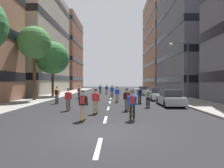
% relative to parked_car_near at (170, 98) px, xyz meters
% --- Properties ---
extents(ground_plane, '(138.37, 138.37, 0.00)m').
position_rel_parked_car_near_xyz_m(ground_plane, '(-5.77, 13.10, -0.70)').
color(ground_plane, black).
extents(sidewalk_left, '(3.89, 63.42, 0.14)m').
position_rel_parked_car_near_xyz_m(sidewalk_left, '(-14.69, 15.98, -0.63)').
color(sidewalk_left, gray).
rests_on(sidewalk_left, ground_plane).
extents(sidewalk_right, '(3.89, 63.42, 0.14)m').
position_rel_parked_car_near_xyz_m(sidewalk_right, '(3.14, 15.98, -0.63)').
color(sidewalk_right, gray).
rests_on(sidewalk_right, ground_plane).
extents(lane_markings, '(0.16, 52.20, 0.01)m').
position_rel_parked_car_near_xyz_m(lane_markings, '(-5.77, 13.04, -0.70)').
color(lane_markings, silver).
rests_on(lane_markings, ground_plane).
extents(building_left_mid, '(15.39, 20.23, 20.56)m').
position_rel_parked_car_near_xyz_m(building_left_mid, '(-24.27, 20.43, 9.67)').
color(building_left_mid, '#B2A893').
rests_on(building_left_mid, ground_plane).
extents(building_left_far, '(15.39, 17.39, 22.04)m').
position_rel_parked_car_near_xyz_m(building_left_far, '(-24.27, 42.89, 10.41)').
color(building_left_far, brown).
rests_on(building_left_far, ground_plane).
extents(building_right_mid, '(15.39, 19.44, 22.89)m').
position_rel_parked_car_near_xyz_m(building_right_mid, '(12.72, 20.43, 10.84)').
color(building_right_mid, slate).
rests_on(building_right_mid, ground_plane).
extents(building_right_far, '(15.39, 22.85, 28.67)m').
position_rel_parked_car_near_xyz_m(building_right_far, '(12.72, 42.89, 13.73)').
color(building_right_far, '#9E6B51').
rests_on(building_right_far, ground_plane).
extents(parked_car_near, '(1.82, 4.40, 1.52)m').
position_rel_parked_car_near_xyz_m(parked_car_near, '(0.00, 0.00, 0.00)').
color(parked_car_near, '#B2B7BF').
rests_on(parked_car_near, ground_plane).
extents(parked_car_mid, '(1.82, 4.40, 1.52)m').
position_rel_parked_car_near_xyz_m(parked_car_mid, '(0.00, 6.05, 0.00)').
color(parked_car_mid, silver).
rests_on(parked_car_mid, ground_plane).
extents(parked_car_far, '(1.82, 4.40, 1.52)m').
position_rel_parked_car_near_xyz_m(parked_car_far, '(0.00, 16.27, 0.00)').
color(parked_car_far, silver).
rests_on(parked_car_far, ground_plane).
extents(street_tree_near, '(3.81, 3.81, 8.64)m').
position_rel_parked_car_near_xyz_m(street_tree_near, '(-14.69, 4.36, 6.12)').
color(street_tree_near, '#4C3823').
rests_on(street_tree_near, sidewalk_left).
extents(street_tree_far, '(4.94, 4.94, 8.24)m').
position_rel_parked_car_near_xyz_m(street_tree_far, '(-14.69, 11.15, 5.19)').
color(street_tree_far, '#4C3823').
rests_on(street_tree_far, sidewalk_left).
extents(streetlamp_right, '(2.13, 0.30, 6.50)m').
position_rel_parked_car_near_xyz_m(streetlamp_right, '(2.39, 2.95, 3.44)').
color(streetlamp_right, '#3F3F44').
rests_on(streetlamp_right, sidewalk_right).
extents(skater_0, '(0.56, 0.92, 1.78)m').
position_rel_parked_car_near_xyz_m(skater_0, '(-2.64, 1.74, 0.32)').
color(skater_0, brown).
rests_on(skater_0, ground_plane).
extents(skater_1, '(0.53, 0.90, 1.78)m').
position_rel_parked_car_near_xyz_m(skater_1, '(-11.22, 1.58, 0.32)').
color(skater_1, brown).
rests_on(skater_1, ground_plane).
extents(skater_2, '(0.55, 0.91, 1.78)m').
position_rel_parked_car_near_xyz_m(skater_2, '(-4.97, 3.14, 0.29)').
color(skater_2, brown).
rests_on(skater_2, ground_plane).
extents(skater_3, '(0.56, 0.92, 1.78)m').
position_rel_parked_car_near_xyz_m(skater_3, '(-10.15, 8.28, 0.32)').
color(skater_3, brown).
rests_on(skater_3, ground_plane).
extents(skater_4, '(0.55, 0.91, 1.78)m').
position_rel_parked_car_near_xyz_m(skater_4, '(-2.29, -1.25, 0.32)').
color(skater_4, brown).
rests_on(skater_4, ground_plane).
extents(skater_5, '(0.56, 0.92, 1.78)m').
position_rel_parked_car_near_xyz_m(skater_5, '(-6.57, -4.84, 0.29)').
color(skater_5, brown).
rests_on(skater_5, ground_plane).
extents(skater_6, '(0.53, 0.90, 1.78)m').
position_rel_parked_car_near_xyz_m(skater_6, '(-8.12, 20.07, 0.29)').
color(skater_6, brown).
rests_on(skater_6, ground_plane).
extents(skater_7, '(0.53, 0.90, 1.78)m').
position_rel_parked_car_near_xyz_m(skater_7, '(-6.80, 18.39, 0.32)').
color(skater_7, brown).
rests_on(skater_7, ground_plane).
extents(skater_8, '(0.54, 0.91, 1.78)m').
position_rel_parked_car_near_xyz_m(skater_8, '(-7.06, -7.34, 0.32)').
color(skater_8, brown).
rests_on(skater_8, ground_plane).
extents(skater_9, '(0.56, 0.92, 1.78)m').
position_rel_parked_car_near_xyz_m(skater_9, '(-5.65, 10.54, 0.29)').
color(skater_9, brown).
rests_on(skater_9, ground_plane).
extents(skater_10, '(0.54, 0.91, 1.78)m').
position_rel_parked_car_near_xyz_m(skater_10, '(-4.20, -7.17, 0.32)').
color(skater_10, brown).
rests_on(skater_10, ground_plane).
extents(skater_11, '(0.57, 0.92, 1.78)m').
position_rel_parked_car_near_xyz_m(skater_11, '(-4.27, -3.38, 0.32)').
color(skater_11, brown).
rests_on(skater_11, ground_plane).
extents(skater_12, '(0.55, 0.92, 1.78)m').
position_rel_parked_car_near_xyz_m(skater_12, '(-8.86, -3.34, 0.29)').
color(skater_12, brown).
rests_on(skater_12, ground_plane).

